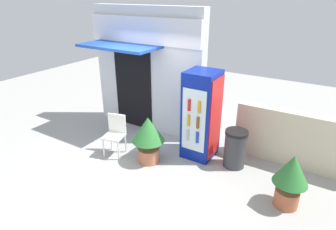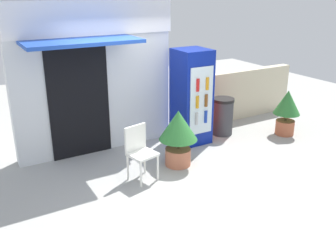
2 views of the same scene
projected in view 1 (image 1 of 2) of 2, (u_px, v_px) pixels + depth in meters
name	position (u px, v px, depth m)	size (l,w,h in m)	color
ground	(127.00, 161.00, 5.98)	(16.00, 16.00, 0.00)	#A3A39E
storefront_building	(146.00, 68.00, 6.91)	(3.01, 1.20, 3.03)	silver
drink_cooler	(201.00, 115.00, 5.85)	(0.65, 0.73, 1.89)	navy
plastic_chair	(115.00, 132.00, 6.09)	(0.49, 0.47, 0.90)	white
potted_plant_near_shop	(148.00, 135.00, 5.74)	(0.67, 0.67, 1.01)	#BC6B4C
potted_plant_curbside	(291.00, 176.00, 4.52)	(0.56, 0.56, 0.97)	#AD5B3D
trash_bin	(235.00, 148.00, 5.68)	(0.46, 0.46, 0.79)	#38383D
stone_boundary_wall	(303.00, 142.00, 5.56)	(2.68, 0.21, 1.16)	beige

